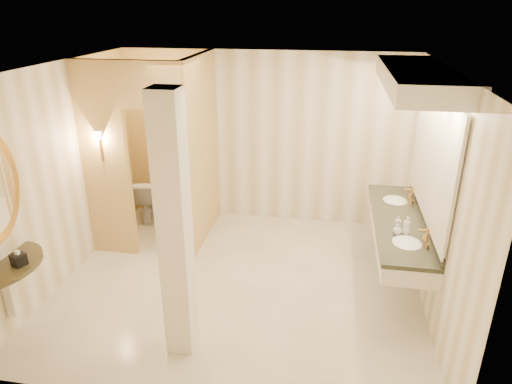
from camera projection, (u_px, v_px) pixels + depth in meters
The scene contains 15 objects.
floor at pixel (240, 282), 5.89m from camera, with size 4.50×4.50×0.00m, color white.
ceiling at pixel (236, 68), 4.84m from camera, with size 4.50×4.50×0.00m, color white.
wall_back at pixel (264, 139), 7.18m from camera, with size 4.50×0.02×2.70m, color white.
wall_front at pixel (186, 280), 3.55m from camera, with size 4.50×0.02×2.70m, color white.
wall_left at pixel (63, 174), 5.71m from camera, with size 0.02×4.00×2.70m, color white.
wall_right at pixel (438, 198), 5.02m from camera, with size 0.02×4.00×2.70m, color white.
toilet_closet at pixel (175, 153), 6.41m from camera, with size 1.50×1.55×2.70m.
wall_sconce at pixel (99, 137), 5.91m from camera, with size 0.14×0.14×0.42m.
vanity at pixel (411, 161), 5.32m from camera, with size 0.75×2.39×2.09m.
pillar at pixel (175, 231), 4.30m from camera, with size 0.27×0.27×2.70m, color white.
tissue_box at pixel (19, 260), 4.62m from camera, with size 0.12×0.12×0.12m, color black.
toilet at pixel (149, 199), 7.50m from camera, with size 0.39×0.69×0.71m, color white.
soap_bottle_a at pixel (398, 222), 5.40m from camera, with size 0.06×0.06×0.13m, color beige.
soap_bottle_b at pixel (397, 229), 5.24m from camera, with size 0.10×0.10×0.12m, color silver.
soap_bottle_c at pixel (407, 226), 5.21m from camera, with size 0.08×0.09×0.22m, color #C6B28C.
Camera 1 is at (1.04, -4.87, 3.35)m, focal length 32.00 mm.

